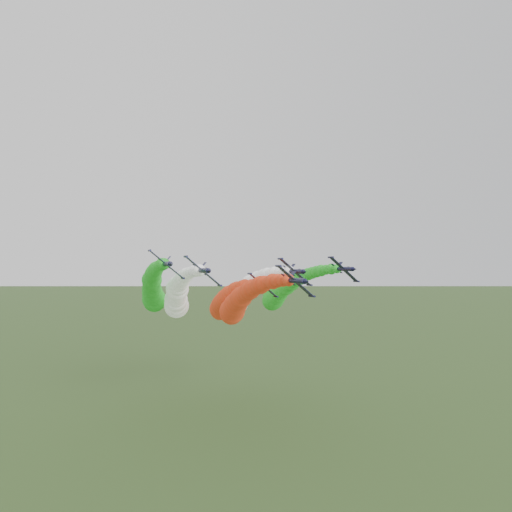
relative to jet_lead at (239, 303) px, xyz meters
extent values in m
plane|color=#42612A|center=(0.64, -40.25, -33.18)|extent=(3000.00, 3000.00, 0.00)
cylinder|color=black|center=(-3.77, -44.16, 7.27)|extent=(1.35, 7.82, 1.35)
cone|color=black|center=(-3.77, -48.77, 7.27)|extent=(1.22, 1.56, 1.22)
cone|color=black|center=(-3.77, -39.90, 7.27)|extent=(1.22, 0.78, 1.22)
ellipsoid|color=black|center=(-3.55, -45.90, 7.54)|extent=(0.88, 1.63, 0.86)
cube|color=black|center=(-3.86, -44.34, 7.17)|extent=(6.48, 1.65, 5.41)
cylinder|color=black|center=(-7.07, -44.34, 9.84)|extent=(0.54, 2.26, 0.54)
cylinder|color=black|center=(-0.65, -44.34, 4.51)|extent=(0.54, 2.26, 0.54)
cube|color=black|center=(-3.13, -40.86, 8.04)|extent=(1.37, 1.30, 1.62)
cube|color=black|center=(-3.69, -40.86, 7.37)|extent=(2.60, 0.96, 2.18)
sphere|color=red|center=(-3.77, -41.12, 7.27)|extent=(2.28, 2.28, 2.28)
sphere|color=red|center=(-3.76, -38.47, 7.19)|extent=(2.46, 2.46, 2.46)
sphere|color=red|center=(-3.72, -35.83, 7.01)|extent=(2.65, 2.65, 2.65)
sphere|color=red|center=(-3.65, -33.18, 6.77)|extent=(3.11, 3.11, 3.11)
sphere|color=red|center=(-3.55, -30.54, 6.48)|extent=(2.62, 2.62, 2.62)
sphere|color=red|center=(-3.42, -27.89, 6.15)|extent=(3.34, 3.34, 3.34)
sphere|color=red|center=(-3.26, -25.25, 5.77)|extent=(3.89, 3.89, 3.89)
sphere|color=red|center=(-3.08, -22.60, 5.34)|extent=(3.39, 3.39, 3.39)
sphere|color=red|center=(-2.87, -19.96, 4.88)|extent=(3.74, 3.74, 3.74)
sphere|color=red|center=(-2.62, -17.31, 4.39)|extent=(4.30, 4.30, 4.30)
sphere|color=red|center=(-2.36, -14.67, 3.86)|extent=(4.38, 4.38, 4.38)
sphere|color=red|center=(-2.06, -12.02, 3.30)|extent=(4.30, 4.30, 4.30)
sphere|color=red|center=(-1.73, -9.38, 2.71)|extent=(4.47, 4.47, 4.47)
sphere|color=red|center=(-1.38, -6.73, 2.08)|extent=(5.31, 5.31, 5.31)
sphere|color=red|center=(-0.99, -4.09, 1.43)|extent=(5.45, 5.45, 5.45)
sphere|color=red|center=(-0.58, -1.44, 0.75)|extent=(5.35, 5.35, 5.35)
sphere|color=red|center=(-0.14, 1.20, 0.04)|extent=(5.80, 5.80, 5.80)
sphere|color=red|center=(0.32, 3.85, -0.70)|extent=(6.36, 6.36, 6.36)
sphere|color=red|center=(0.82, 6.49, -1.46)|extent=(6.35, 6.35, 6.35)
sphere|color=red|center=(1.34, 9.14, -2.25)|extent=(6.49, 6.49, 6.49)
sphere|color=red|center=(1.90, 11.78, -3.07)|extent=(7.28, 7.28, 7.28)
sphere|color=red|center=(2.48, 14.43, -3.91)|extent=(6.84, 6.84, 6.84)
cylinder|color=black|center=(-17.96, -34.51, 8.99)|extent=(1.35, 7.82, 1.35)
cone|color=black|center=(-17.96, -39.12, 8.99)|extent=(1.22, 1.56, 1.22)
cone|color=black|center=(-17.96, -30.25, 8.99)|extent=(1.22, 0.78, 1.22)
ellipsoid|color=black|center=(-17.74, -36.25, 9.26)|extent=(0.88, 1.63, 0.86)
cube|color=black|center=(-18.04, -34.69, 8.89)|extent=(6.48, 1.65, 5.41)
cylinder|color=black|center=(-21.25, -34.69, 11.56)|extent=(0.54, 2.26, 0.54)
cylinder|color=black|center=(-14.83, -34.69, 6.23)|extent=(0.54, 2.26, 0.54)
cube|color=black|center=(-17.32, -31.21, 9.76)|extent=(1.37, 1.30, 1.62)
cube|color=black|center=(-17.88, -31.21, 9.09)|extent=(2.60, 0.96, 2.18)
sphere|color=white|center=(-17.96, -31.47, 8.99)|extent=(2.34, 2.34, 2.34)
sphere|color=white|center=(-17.95, -28.82, 8.91)|extent=(2.40, 2.40, 2.40)
sphere|color=white|center=(-17.90, -26.18, 8.73)|extent=(2.30, 2.30, 2.30)
sphere|color=white|center=(-17.83, -23.53, 8.49)|extent=(2.38, 2.38, 2.38)
sphere|color=white|center=(-17.73, -20.89, 8.20)|extent=(2.62, 2.62, 2.62)
sphere|color=white|center=(-17.61, -18.24, 7.87)|extent=(3.09, 3.09, 3.09)
sphere|color=white|center=(-17.45, -15.60, 7.49)|extent=(3.09, 3.09, 3.09)
sphere|color=white|center=(-17.27, -12.95, 7.06)|extent=(3.55, 3.55, 3.55)
sphere|color=white|center=(-17.05, -10.31, 6.60)|extent=(3.67, 3.67, 3.67)
sphere|color=white|center=(-16.81, -7.66, 6.11)|extent=(4.02, 4.02, 4.02)
sphere|color=white|center=(-16.54, -5.02, 5.58)|extent=(4.08, 4.08, 4.08)
sphere|color=white|center=(-16.24, -2.37, 5.02)|extent=(4.99, 4.99, 4.99)
sphere|color=white|center=(-15.92, 0.27, 4.43)|extent=(4.48, 4.48, 4.48)
sphere|color=white|center=(-15.56, 2.92, 3.80)|extent=(5.86, 5.86, 5.86)
sphere|color=white|center=(-15.18, 5.56, 3.15)|extent=(4.98, 4.98, 4.98)
sphere|color=white|center=(-14.77, 8.21, 2.47)|extent=(5.31, 5.31, 5.31)
sphere|color=white|center=(-14.33, 10.85, 1.76)|extent=(5.38, 5.38, 5.38)
sphere|color=white|center=(-13.86, 13.50, 1.02)|extent=(5.51, 5.51, 5.51)
sphere|color=white|center=(-13.37, 16.14, 0.26)|extent=(6.52, 6.52, 6.52)
sphere|color=white|center=(-12.84, 18.79, -0.53)|extent=(6.17, 6.17, 6.17)
sphere|color=white|center=(-12.29, 21.43, -1.35)|extent=(7.02, 7.02, 7.02)
sphere|color=white|center=(-11.71, 24.08, -2.19)|extent=(7.35, 7.35, 7.35)
cylinder|color=black|center=(1.82, -31.68, 8.69)|extent=(1.35, 7.82, 1.35)
cone|color=black|center=(1.82, -36.29, 8.69)|extent=(1.22, 1.56, 1.22)
cone|color=black|center=(1.82, -27.42, 8.69)|extent=(1.22, 0.78, 1.22)
ellipsoid|color=black|center=(2.04, -33.42, 8.96)|extent=(0.88, 1.63, 0.86)
cube|color=black|center=(1.74, -31.86, 8.59)|extent=(6.48, 1.65, 5.41)
cylinder|color=black|center=(-1.47, -31.86, 11.26)|extent=(0.54, 2.26, 0.54)
cylinder|color=black|center=(4.95, -31.86, 5.93)|extent=(0.54, 2.26, 0.54)
cube|color=black|center=(2.46, -28.38, 9.46)|extent=(1.37, 1.30, 1.62)
cube|color=black|center=(1.90, -28.38, 8.79)|extent=(2.60, 0.96, 2.18)
sphere|color=white|center=(1.82, -28.64, 8.69)|extent=(2.33, 2.33, 2.33)
sphere|color=white|center=(1.83, -25.99, 8.61)|extent=(2.04, 2.04, 2.04)
sphere|color=white|center=(1.88, -23.35, 8.43)|extent=(2.41, 2.41, 2.41)
sphere|color=white|center=(1.95, -20.70, 8.20)|extent=(3.02, 3.02, 3.02)
sphere|color=white|center=(2.05, -18.06, 7.90)|extent=(2.87, 2.87, 2.87)
sphere|color=white|center=(2.17, -15.41, 7.57)|extent=(3.64, 3.64, 3.64)
sphere|color=white|center=(2.33, -12.77, 7.19)|extent=(3.83, 3.83, 3.83)
sphere|color=white|center=(2.51, -10.12, 6.76)|extent=(3.81, 3.81, 3.81)
sphere|color=white|center=(2.73, -7.48, 6.31)|extent=(4.45, 4.45, 4.45)
sphere|color=white|center=(2.97, -4.83, 5.81)|extent=(3.90, 3.90, 3.90)
sphere|color=white|center=(3.24, -2.19, 5.28)|extent=(4.30, 4.30, 4.30)
sphere|color=white|center=(3.54, 0.46, 4.72)|extent=(5.29, 5.29, 5.29)
sphere|color=white|center=(3.86, 3.10, 4.13)|extent=(4.67, 4.67, 4.67)
sphere|color=white|center=(4.22, 5.75, 3.50)|extent=(4.97, 4.97, 4.97)
sphere|color=white|center=(4.60, 8.39, 2.85)|extent=(5.37, 5.37, 5.37)
sphere|color=white|center=(5.01, 11.04, 2.17)|extent=(5.38, 5.38, 5.38)
sphere|color=white|center=(5.45, 13.68, 1.46)|extent=(6.34, 6.34, 6.34)
sphere|color=white|center=(5.92, 16.33, 0.72)|extent=(6.36, 6.36, 6.36)
sphere|color=white|center=(6.41, 18.97, -0.04)|extent=(5.87, 5.87, 5.87)
sphere|color=white|center=(6.94, 21.62, -0.83)|extent=(6.75, 6.75, 6.75)
sphere|color=white|center=(7.49, 24.26, -1.65)|extent=(6.10, 6.10, 6.10)
sphere|color=white|center=(8.07, 26.91, -2.49)|extent=(6.92, 6.92, 6.92)
cylinder|color=black|center=(-23.53, -27.92, 10.20)|extent=(1.35, 7.82, 1.35)
cone|color=black|center=(-23.53, -32.53, 10.20)|extent=(1.22, 1.56, 1.22)
cone|color=black|center=(-23.53, -23.66, 10.20)|extent=(1.22, 0.78, 1.22)
ellipsoid|color=black|center=(-23.31, -29.66, 10.47)|extent=(0.88, 1.63, 0.86)
cube|color=black|center=(-23.62, -28.10, 10.10)|extent=(6.48, 1.65, 5.41)
cylinder|color=black|center=(-26.83, -28.10, 12.77)|extent=(0.54, 2.26, 0.54)
cylinder|color=black|center=(-20.41, -28.10, 7.44)|extent=(0.54, 2.26, 0.54)
cube|color=black|center=(-22.90, -24.62, 10.97)|extent=(1.37, 1.30, 1.62)
cube|color=black|center=(-23.45, -24.62, 10.30)|extent=(2.60, 0.96, 2.18)
sphere|color=#1C931F|center=(-23.53, -24.88, 10.20)|extent=(2.36, 2.36, 2.36)
sphere|color=#1C931F|center=(-23.52, -22.24, 10.12)|extent=(2.65, 2.65, 2.65)
sphere|color=#1C931F|center=(-23.48, -19.59, 9.94)|extent=(2.23, 2.23, 2.23)
sphere|color=#1C931F|center=(-23.41, -16.94, 9.71)|extent=(2.58, 2.58, 2.58)
sphere|color=#1C931F|center=(-23.31, -14.30, 9.42)|extent=(2.94, 2.94, 2.94)
sphere|color=#1C931F|center=(-23.18, -11.65, 9.08)|extent=(3.40, 3.40, 3.40)
sphere|color=#1C931F|center=(-23.02, -9.01, 8.70)|extent=(3.22, 3.22, 3.22)
sphere|color=#1C931F|center=(-22.84, -6.36, 8.28)|extent=(3.86, 3.86, 3.86)
sphere|color=#1C931F|center=(-22.63, -3.72, 7.82)|extent=(4.06, 4.06, 4.06)
sphere|color=#1C931F|center=(-22.39, -1.07, 7.32)|extent=(3.91, 3.91, 3.91)
sphere|color=#1C931F|center=(-22.12, 1.57, 6.79)|extent=(4.37, 4.37, 4.37)
sphere|color=#1C931F|center=(-21.82, 4.22, 6.23)|extent=(5.11, 5.11, 5.11)
sphere|color=#1C931F|center=(-21.49, 6.86, 5.64)|extent=(4.85, 4.85, 4.85)
sphere|color=#1C931F|center=(-21.14, 9.51, 5.01)|extent=(4.82, 4.82, 4.82)
sphere|color=#1C931F|center=(-20.76, 12.15, 4.36)|extent=(4.98, 4.98, 4.98)
sphere|color=#1C931F|center=(-20.34, 14.80, 3.68)|extent=(5.33, 5.33, 5.33)
sphere|color=#1C931F|center=(-19.91, 17.44, 2.97)|extent=(5.06, 5.06, 5.06)
sphere|color=#1C931F|center=(-19.44, 20.09, 2.23)|extent=(5.86, 5.86, 5.86)
sphere|color=#1C931F|center=(-18.94, 22.73, 1.47)|extent=(5.53, 5.53, 5.53)
sphere|color=#1C931F|center=(-18.42, 25.38, 0.68)|extent=(5.94, 5.94, 5.94)
sphere|color=#1C931F|center=(-17.86, 28.02, -0.14)|extent=(7.03, 7.03, 7.03)
sphere|color=#1C931F|center=(-17.28, 30.67, -0.97)|extent=(7.03, 7.03, 7.03)
cylinder|color=black|center=(15.64, -27.10, 9.12)|extent=(1.35, 7.82, 1.35)
cone|color=black|center=(15.64, -31.71, 9.12)|extent=(1.22, 1.56, 1.22)
cone|color=black|center=(15.64, -22.84, 9.12)|extent=(1.22, 0.78, 1.22)
ellipsoid|color=black|center=(15.86, -28.84, 9.39)|extent=(0.88, 1.63, 0.86)
cube|color=black|center=(15.55, -27.27, 9.02)|extent=(6.48, 1.65, 5.41)
cylinder|color=black|center=(12.34, -27.27, 11.69)|extent=(0.54, 2.26, 0.54)
cylinder|color=black|center=(18.76, -27.27, 6.36)|extent=(0.54, 2.26, 0.54)
cube|color=black|center=(16.27, -23.80, 9.89)|extent=(1.37, 1.30, 1.62)
cube|color=black|center=(15.72, -23.80, 9.22)|extent=(2.60, 0.96, 2.18)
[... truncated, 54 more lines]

